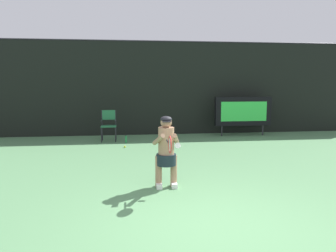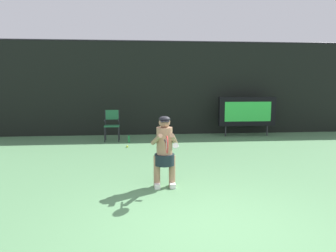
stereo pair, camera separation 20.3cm
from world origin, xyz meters
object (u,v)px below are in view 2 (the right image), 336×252
at_px(water_bottle, 129,139).
at_px(umpire_chair, 112,123).
at_px(tennis_player, 165,150).
at_px(scoreboard, 247,111).
at_px(tennis_racket, 167,144).
at_px(tennis_ball_loose, 127,146).

bearing_deg(water_bottle, umpire_chair, 144.44).
relative_size(umpire_chair, tennis_player, 0.77).
height_order(scoreboard, tennis_racket, scoreboard).
height_order(umpire_chair, tennis_player, tennis_player).
bearing_deg(tennis_ball_loose, tennis_racket, -79.95).
xyz_separation_m(water_bottle, tennis_ball_loose, (-0.04, -0.86, -0.09)).
relative_size(scoreboard, tennis_ball_loose, 32.35).
bearing_deg(tennis_racket, tennis_player, 70.23).
height_order(scoreboard, tennis_player, scoreboard).
relative_size(scoreboard, water_bottle, 8.30).
bearing_deg(tennis_racket, scoreboard, 42.12).
height_order(scoreboard, tennis_ball_loose, scoreboard).
bearing_deg(scoreboard, umpire_chair, -173.85).
relative_size(water_bottle, tennis_ball_loose, 3.90).
distance_m(umpire_chair, tennis_player, 5.47).
xyz_separation_m(umpire_chair, water_bottle, (0.59, -0.43, -0.50)).
bearing_deg(umpire_chair, tennis_player, -75.12).
bearing_deg(water_bottle, tennis_racket, -81.84).
bearing_deg(tennis_ball_loose, umpire_chair, 113.53).
xyz_separation_m(scoreboard, tennis_ball_loose, (-4.52, -1.83, -0.91)).
distance_m(scoreboard, tennis_racket, 7.48).
distance_m(water_bottle, tennis_racket, 5.65).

